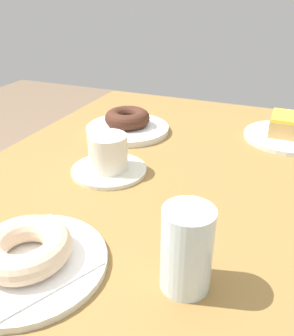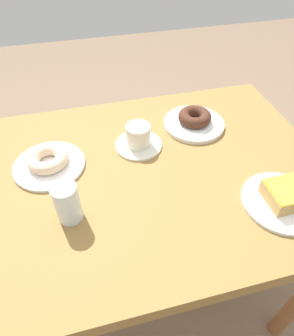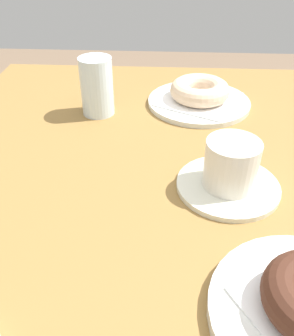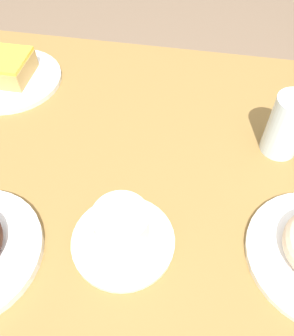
{
  "view_description": "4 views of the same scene",
  "coord_description": "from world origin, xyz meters",
  "px_view_note": "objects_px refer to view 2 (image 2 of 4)",
  "views": [
    {
      "loc": [
        -0.59,
        -0.2,
        1.1
      ],
      "look_at": [
        -0.02,
        0.04,
        0.78
      ],
      "focal_mm": 38.23,
      "sensor_mm": 36.0,
      "label": 1
    },
    {
      "loc": [
        -0.18,
        -0.61,
        1.4
      ],
      "look_at": [
        -0.03,
        -0.02,
        0.79
      ],
      "focal_mm": 32.12,
      "sensor_mm": 36.0,
      "label": 2
    },
    {
      "loc": [
        0.41,
        0.02,
        1.1
      ],
      "look_at": [
        -0.04,
        -0.0,
        0.78
      ],
      "focal_mm": 39.33,
      "sensor_mm": 36.0,
      "label": 3
    },
    {
      "loc": [
        -0.1,
        0.35,
        1.23
      ],
      "look_at": [
        -0.04,
        0.01,
        0.79
      ],
      "focal_mm": 37.6,
      "sensor_mm": 36.0,
      "label": 4
    }
  ],
  "objects_px": {
    "donut_sugar_ring": "(47,159)",
    "plate_glazed_square": "(282,202)",
    "donut_chocolate_ring": "(195,117)",
    "coffee_cup": "(138,138)",
    "plate_chocolate_ring": "(194,124)",
    "plate_sugar_ring": "(49,165)",
    "water_glass": "(67,203)",
    "donut_glazed_square": "(285,194)"
  },
  "relations": [
    {
      "from": "donut_sugar_ring",
      "to": "plate_glazed_square",
      "type": "bearing_deg",
      "value": -26.47
    },
    {
      "from": "donut_chocolate_ring",
      "to": "coffee_cup",
      "type": "distance_m",
      "value": 0.22
    },
    {
      "from": "plate_chocolate_ring",
      "to": "coffee_cup",
      "type": "bearing_deg",
      "value": -164.59
    },
    {
      "from": "plate_sugar_ring",
      "to": "water_glass",
      "type": "height_order",
      "value": "water_glass"
    },
    {
      "from": "plate_sugar_ring",
      "to": "donut_glazed_square",
      "type": "xyz_separation_m",
      "value": [
        0.61,
        -0.3,
        0.03
      ]
    },
    {
      "from": "coffee_cup",
      "to": "plate_chocolate_ring",
      "type": "bearing_deg",
      "value": 15.41
    },
    {
      "from": "plate_sugar_ring",
      "to": "water_glass",
      "type": "xyz_separation_m",
      "value": [
        0.05,
        -0.21,
        0.05
      ]
    },
    {
      "from": "plate_glazed_square",
      "to": "coffee_cup",
      "type": "height_order",
      "value": "coffee_cup"
    },
    {
      "from": "donut_sugar_ring",
      "to": "donut_glazed_square",
      "type": "height_order",
      "value": "donut_glazed_square"
    },
    {
      "from": "donut_sugar_ring",
      "to": "plate_sugar_ring",
      "type": "bearing_deg",
      "value": 0.0
    },
    {
      "from": "plate_sugar_ring",
      "to": "donut_chocolate_ring",
      "type": "height_order",
      "value": "donut_chocolate_ring"
    },
    {
      "from": "plate_glazed_square",
      "to": "donut_glazed_square",
      "type": "xyz_separation_m",
      "value": [
        0.0,
        0.0,
        0.03
      ]
    },
    {
      "from": "plate_sugar_ring",
      "to": "plate_glazed_square",
      "type": "bearing_deg",
      "value": -26.47
    },
    {
      "from": "plate_glazed_square",
      "to": "plate_sugar_ring",
      "type": "bearing_deg",
      "value": 153.53
    },
    {
      "from": "plate_sugar_ring",
      "to": "plate_glazed_square",
      "type": "height_order",
      "value": "same"
    },
    {
      "from": "donut_glazed_square",
      "to": "water_glass",
      "type": "relative_size",
      "value": 0.85
    },
    {
      "from": "plate_glazed_square",
      "to": "donut_sugar_ring",
      "type": "bearing_deg",
      "value": 153.53
    },
    {
      "from": "water_glass",
      "to": "plate_sugar_ring",
      "type": "bearing_deg",
      "value": 103.76
    },
    {
      "from": "plate_chocolate_ring",
      "to": "donut_chocolate_ring",
      "type": "height_order",
      "value": "donut_chocolate_ring"
    },
    {
      "from": "plate_sugar_ring",
      "to": "donut_sugar_ring",
      "type": "xyz_separation_m",
      "value": [
        0.0,
        0.0,
        0.03
      ]
    },
    {
      "from": "plate_sugar_ring",
      "to": "donut_sugar_ring",
      "type": "bearing_deg",
      "value": 0.0
    },
    {
      "from": "donut_sugar_ring",
      "to": "plate_chocolate_ring",
      "type": "relative_size",
      "value": 0.58
    },
    {
      "from": "donut_sugar_ring",
      "to": "water_glass",
      "type": "bearing_deg",
      "value": -76.24
    },
    {
      "from": "donut_sugar_ring",
      "to": "water_glass",
      "type": "xyz_separation_m",
      "value": [
        0.05,
        -0.21,
        0.02
      ]
    },
    {
      "from": "plate_sugar_ring",
      "to": "donut_chocolate_ring",
      "type": "xyz_separation_m",
      "value": [
        0.5,
        0.09,
        0.03
      ]
    },
    {
      "from": "plate_chocolate_ring",
      "to": "water_glass",
      "type": "distance_m",
      "value": 0.54
    },
    {
      "from": "plate_glazed_square",
      "to": "water_glass",
      "type": "height_order",
      "value": "water_glass"
    },
    {
      "from": "plate_chocolate_ring",
      "to": "coffee_cup",
      "type": "distance_m",
      "value": 0.22
    },
    {
      "from": "donut_sugar_ring",
      "to": "donut_chocolate_ring",
      "type": "bearing_deg",
      "value": 9.78
    },
    {
      "from": "donut_sugar_ring",
      "to": "donut_glazed_square",
      "type": "relative_size",
      "value": 1.28
    },
    {
      "from": "donut_glazed_square",
      "to": "coffee_cup",
      "type": "distance_m",
      "value": 0.46
    },
    {
      "from": "plate_glazed_square",
      "to": "coffee_cup",
      "type": "xyz_separation_m",
      "value": [
        -0.32,
        0.33,
        0.03
      ]
    },
    {
      "from": "donut_sugar_ring",
      "to": "water_glass",
      "type": "relative_size",
      "value": 1.09
    },
    {
      "from": "plate_sugar_ring",
      "to": "donut_glazed_square",
      "type": "bearing_deg",
      "value": -26.47
    },
    {
      "from": "donut_glazed_square",
      "to": "plate_chocolate_ring",
      "type": "relative_size",
      "value": 0.46
    },
    {
      "from": "donut_chocolate_ring",
      "to": "coffee_cup",
      "type": "height_order",
      "value": "coffee_cup"
    },
    {
      "from": "donut_glazed_square",
      "to": "coffee_cup",
      "type": "height_order",
      "value": "coffee_cup"
    },
    {
      "from": "water_glass",
      "to": "donut_sugar_ring",
      "type": "bearing_deg",
      "value": 103.76
    },
    {
      "from": "plate_glazed_square",
      "to": "donut_chocolate_ring",
      "type": "distance_m",
      "value": 0.4
    },
    {
      "from": "plate_glazed_square",
      "to": "coffee_cup",
      "type": "relative_size",
      "value": 1.41
    },
    {
      "from": "donut_sugar_ring",
      "to": "coffee_cup",
      "type": "bearing_deg",
      "value": 5.4
    },
    {
      "from": "plate_glazed_square",
      "to": "donut_glazed_square",
      "type": "height_order",
      "value": "donut_glazed_square"
    }
  ]
}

